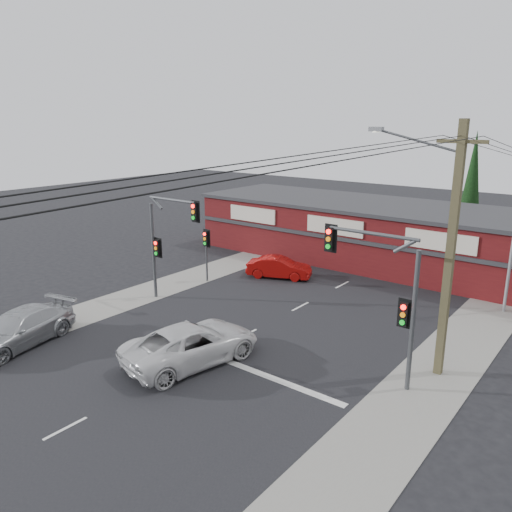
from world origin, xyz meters
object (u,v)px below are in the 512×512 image
Objects in this scene: shop_building at (374,232)px; red_sedan at (279,267)px; silver_suv at (19,329)px; white_suv at (192,344)px; utility_pole at (447,244)px.

red_sedan is at bearing -111.82° from shop_building.
shop_building is (6.46, 23.09, 1.34)m from silver_suv.
white_suv reaches higher than silver_suv.
silver_suv is 18.82m from utility_pole.
white_suv is 1.44× the size of red_sedan.
silver_suv is 0.20× the size of shop_building.
white_suv is 11.02m from utility_pole.
utility_pole is at bearing 17.39° from silver_suv.
white_suv is 12.51m from red_sedan.
shop_building reaches higher than silver_suv.
shop_building is at bearing 123.76° from utility_pole.
utility_pole is (8.44, 5.42, 4.57)m from white_suv.
shop_building is (3.02, 7.54, 1.45)m from red_sedan.
utility_pole is at bearing -56.24° from shop_building.
shop_building is (-0.91, 19.41, 1.30)m from white_suv.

